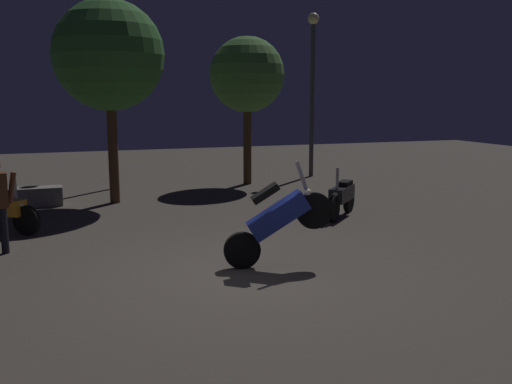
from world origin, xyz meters
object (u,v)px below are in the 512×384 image
at_px(motorcycle_orange_parked_right, 1,211).
at_px(motorcycle_blue_foreground, 278,219).
at_px(streetlamp_near, 108,85).
at_px(motorcycle_black_parked_left, 342,197).
at_px(streetlamp_far, 313,75).

bearing_deg(motorcycle_orange_parked_right, motorcycle_blue_foreground, -6.23).
height_order(motorcycle_orange_parked_right, streetlamp_near, streetlamp_near).
bearing_deg(streetlamp_near, motorcycle_orange_parked_right, -118.19).
height_order(motorcycle_black_parked_left, streetlamp_near, streetlamp_near).
bearing_deg(motorcycle_black_parked_left, streetlamp_far, -153.84).
distance_m(motorcycle_blue_foreground, streetlamp_near, 8.80).
relative_size(motorcycle_black_parked_left, motorcycle_orange_parked_right, 0.89).
distance_m(motorcycle_orange_parked_right, streetlamp_near, 5.79).
xyz_separation_m(streetlamp_near, streetlamp_far, (6.35, 0.42, 0.38)).
relative_size(motorcycle_blue_foreground, motorcycle_black_parked_left, 1.32).
relative_size(motorcycle_blue_foreground, streetlamp_near, 0.37).
height_order(motorcycle_black_parked_left, motorcycle_orange_parked_right, same).
bearing_deg(motorcycle_orange_parked_right, streetlamp_near, 97.66).
bearing_deg(motorcycle_black_parked_left, streetlamp_near, -96.70).
relative_size(motorcycle_orange_parked_right, streetlamp_near, 0.31).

